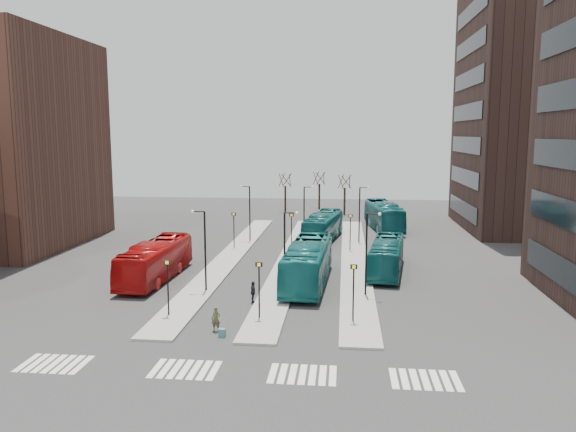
# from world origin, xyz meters

# --- Properties ---
(ground) EXTENTS (160.00, 160.00, 0.00)m
(ground) POSITION_xyz_m (0.00, 0.00, 0.00)
(ground) COLOR #2A2A2C
(ground) RESTS_ON ground
(island_left) EXTENTS (2.50, 45.00, 0.15)m
(island_left) POSITION_xyz_m (-4.00, 30.00, 0.07)
(island_left) COLOR gray
(island_left) RESTS_ON ground
(island_mid) EXTENTS (2.50, 45.00, 0.15)m
(island_mid) POSITION_xyz_m (2.00, 30.00, 0.07)
(island_mid) COLOR gray
(island_mid) RESTS_ON ground
(island_right) EXTENTS (2.50, 45.00, 0.15)m
(island_right) POSITION_xyz_m (8.00, 30.00, 0.07)
(island_right) COLOR gray
(island_right) RESTS_ON ground
(suitcase) EXTENTS (0.41, 0.33, 0.50)m
(suitcase) POSITION_xyz_m (-0.13, 8.73, 0.25)
(suitcase) COLOR #1E1C9A
(suitcase) RESTS_ON ground
(red_bus) EXTENTS (3.02, 11.50, 3.18)m
(red_bus) POSITION_xyz_m (-8.38, 21.16, 1.59)
(red_bus) COLOR #A60C0D
(red_bus) RESTS_ON ground
(teal_bus_a) EXTENTS (3.50, 12.51, 3.45)m
(teal_bus_a) POSITION_xyz_m (4.14, 20.95, 1.72)
(teal_bus_a) COLOR #146566
(teal_bus_a) RESTS_ON ground
(teal_bus_b) EXTENTS (4.35, 11.42, 3.11)m
(teal_bus_b) POSITION_xyz_m (4.63, 39.73, 1.55)
(teal_bus_b) COLOR #125A5C
(teal_bus_b) RESTS_ON ground
(teal_bus_c) EXTENTS (3.85, 10.76, 2.93)m
(teal_bus_c) POSITION_xyz_m (10.66, 25.41, 1.47)
(teal_bus_c) COLOR #12575A
(teal_bus_c) RESTS_ON ground
(teal_bus_d) EXTENTS (4.46, 12.48, 3.40)m
(teal_bus_d) POSITION_xyz_m (11.90, 47.86, 1.70)
(teal_bus_d) COLOR #12565B
(teal_bus_d) RESTS_ON ground
(traveller) EXTENTS (0.58, 0.40, 1.53)m
(traveller) POSITION_xyz_m (-0.69, 9.62, 0.76)
(traveller) COLOR #47492C
(traveller) RESTS_ON ground
(commuter_a) EXTENTS (1.03, 0.88, 1.86)m
(commuter_a) POSITION_xyz_m (-8.06, 19.92, 0.93)
(commuter_a) COLOR black
(commuter_a) RESTS_ON ground
(commuter_b) EXTENTS (0.65, 0.99, 1.57)m
(commuter_b) POSITION_xyz_m (0.62, 15.55, 0.78)
(commuter_b) COLOR black
(commuter_b) RESTS_ON ground
(commuter_c) EXTENTS (0.99, 1.11, 1.49)m
(commuter_c) POSITION_xyz_m (2.48, 18.09, 0.75)
(commuter_c) COLOR black
(commuter_c) RESTS_ON ground
(crosswalk_stripes) EXTENTS (22.35, 2.40, 0.01)m
(crosswalk_stripes) POSITION_xyz_m (1.75, 4.00, 0.01)
(crosswalk_stripes) COLOR silver
(crosswalk_stripes) RESTS_ON ground
(tower_far) EXTENTS (20.12, 20.00, 30.00)m
(tower_far) POSITION_xyz_m (31.98, 50.00, 15.00)
(tower_far) COLOR #301F1A
(tower_far) RESTS_ON ground
(sign_poles) EXTENTS (12.45, 22.12, 3.65)m
(sign_poles) POSITION_xyz_m (1.60, 23.00, 2.41)
(sign_poles) COLOR black
(sign_poles) RESTS_ON ground
(lamp_posts) EXTENTS (14.04, 20.24, 6.12)m
(lamp_posts) POSITION_xyz_m (2.64, 28.00, 3.58)
(lamp_posts) COLOR black
(lamp_posts) RESTS_ON ground
(bare_trees) EXTENTS (10.97, 8.14, 5.90)m
(bare_trees) POSITION_xyz_m (2.67, 62.67, 2.72)
(bare_trees) COLOR black
(bare_trees) RESTS_ON ground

